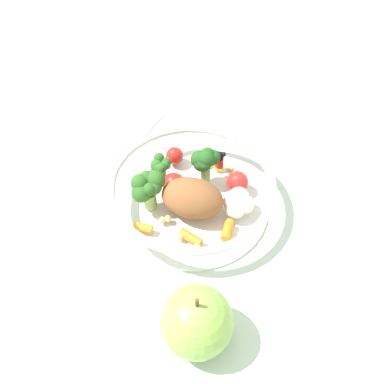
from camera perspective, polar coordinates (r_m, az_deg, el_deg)
ground_plane at (r=0.57m, az=0.83°, el=-1.29°), size 2.40×2.40×0.00m
food_container at (r=0.54m, az=0.00°, el=0.22°), size 0.22×0.22×0.07m
loose_apple at (r=0.44m, az=0.66°, el=-17.66°), size 0.08×0.08×0.09m
folded_napkin at (r=0.69m, az=-10.62°, el=9.24°), size 0.13×0.14×0.01m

